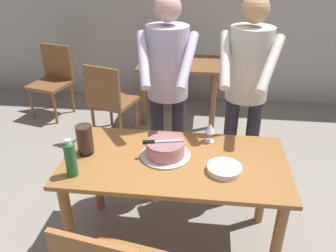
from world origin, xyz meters
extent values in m
plane|color=gray|center=(0.00, 0.00, 0.00)|extent=(14.00, 14.00, 0.00)
cube|color=#BCB7AD|center=(0.00, 2.88, 1.35)|extent=(10.00, 0.12, 2.70)
cube|color=#9E6633|center=(0.00, 0.00, 0.73)|extent=(1.48, 0.77, 0.03)
cylinder|color=#9E6633|center=(-0.67, -0.31, 0.36)|extent=(0.07, 0.07, 0.72)
cylinder|color=#9E6633|center=(0.67, -0.31, 0.36)|extent=(0.07, 0.07, 0.72)
cylinder|color=#9E6633|center=(-0.67, 0.31, 0.36)|extent=(0.07, 0.07, 0.72)
cylinder|color=#9E6633|center=(0.67, 0.31, 0.36)|extent=(0.07, 0.07, 0.72)
cylinder|color=silver|center=(-0.07, 0.04, 0.76)|extent=(0.34, 0.34, 0.01)
cylinder|color=#D18C93|center=(-0.07, 0.04, 0.81)|extent=(0.26, 0.26, 0.09)
cylinder|color=#926267|center=(-0.07, 0.04, 0.86)|extent=(0.25, 0.25, 0.01)
cube|color=silver|center=(-0.05, 0.04, 0.87)|extent=(0.20, 0.07, 0.00)
cube|color=black|center=(-0.17, 0.01, 0.87)|extent=(0.08, 0.04, 0.02)
cylinder|color=white|center=(0.32, -0.10, 0.76)|extent=(0.22, 0.22, 0.01)
cylinder|color=white|center=(0.32, -0.10, 0.77)|extent=(0.22, 0.22, 0.01)
cylinder|color=white|center=(0.32, -0.10, 0.78)|extent=(0.22, 0.22, 0.01)
cylinder|color=white|center=(0.32, -0.10, 0.79)|extent=(0.22, 0.22, 0.01)
cylinder|color=silver|center=(0.23, 0.27, 0.75)|extent=(0.07, 0.07, 0.00)
cylinder|color=silver|center=(0.23, 0.27, 0.79)|extent=(0.01, 0.01, 0.07)
cone|color=silver|center=(0.23, 0.27, 0.86)|extent=(0.08, 0.08, 0.07)
cylinder|color=#1E6B38|center=(-0.61, -0.24, 0.86)|extent=(0.07, 0.07, 0.22)
cylinder|color=silver|center=(-0.61, -0.24, 0.98)|extent=(0.04, 0.04, 0.03)
cylinder|color=black|center=(-0.61, 0.01, 0.77)|extent=(0.10, 0.10, 0.03)
cylinder|color=#3F2D23|center=(-0.61, 0.01, 0.87)|extent=(0.11, 0.11, 0.18)
cylinder|color=#2D2D38|center=(-0.03, 0.61, 0.47)|extent=(0.11, 0.11, 0.95)
cylinder|color=#2D2D38|center=(-0.21, 0.60, 0.47)|extent=(0.11, 0.11, 0.95)
cylinder|color=#B7ADC6|center=(-0.12, 0.60, 1.23)|extent=(0.32, 0.32, 0.55)
sphere|color=tan|center=(-0.12, 0.60, 1.62)|extent=(0.20, 0.20, 0.20)
cylinder|color=#B7ADC6|center=(0.04, 0.43, 1.30)|extent=(0.14, 0.42, 0.34)
cylinder|color=#B7ADC6|center=(-0.27, 0.42, 1.30)|extent=(0.17, 0.42, 0.34)
cylinder|color=#2D2D38|center=(0.58, 0.62, 0.47)|extent=(0.11, 0.11, 0.95)
cylinder|color=#2D2D38|center=(0.40, 0.65, 0.47)|extent=(0.11, 0.11, 0.95)
cylinder|color=beige|center=(0.49, 0.63, 1.23)|extent=(0.32, 0.32, 0.55)
sphere|color=tan|center=(0.49, 0.63, 1.62)|extent=(0.20, 0.20, 0.20)
cylinder|color=beige|center=(0.61, 0.42, 1.30)|extent=(0.23, 0.41, 0.34)
cylinder|color=beige|center=(0.30, 0.48, 1.30)|extent=(0.08, 0.42, 0.34)
cube|color=brown|center=(-0.15, 2.18, 0.72)|extent=(1.00, 0.70, 0.03)
cylinder|color=brown|center=(-0.58, 1.90, 0.35)|extent=(0.07, 0.07, 0.71)
cylinder|color=brown|center=(0.27, 1.90, 0.35)|extent=(0.07, 0.07, 0.71)
cylinder|color=brown|center=(-0.58, 2.45, 0.35)|extent=(0.07, 0.07, 0.71)
cylinder|color=brown|center=(0.27, 2.45, 0.35)|extent=(0.07, 0.07, 0.71)
cube|color=brown|center=(-1.81, 2.01, 0.43)|extent=(0.54, 0.54, 0.04)
cylinder|color=brown|center=(-1.68, 1.79, 0.21)|extent=(0.04, 0.04, 0.41)
cylinder|color=brown|center=(-2.04, 1.88, 0.21)|extent=(0.04, 0.04, 0.41)
cylinder|color=brown|center=(-1.59, 2.14, 0.21)|extent=(0.04, 0.04, 0.41)
cylinder|color=brown|center=(-1.94, 2.23, 0.21)|extent=(0.04, 0.04, 0.41)
cube|color=brown|center=(-1.76, 2.21, 0.68)|extent=(0.43, 0.14, 0.45)
cube|color=brown|center=(-0.86, 1.59, 0.43)|extent=(0.55, 0.55, 0.04)
cylinder|color=brown|center=(-0.97, 1.82, 0.21)|extent=(0.04, 0.04, 0.41)
cylinder|color=brown|center=(-0.63, 1.71, 0.21)|extent=(0.04, 0.04, 0.41)
cylinder|color=brown|center=(-1.08, 1.48, 0.21)|extent=(0.04, 0.04, 0.41)
cylinder|color=brown|center=(-0.74, 1.36, 0.21)|extent=(0.04, 0.04, 0.41)
cube|color=brown|center=(-0.92, 1.40, 0.68)|extent=(0.43, 0.16, 0.45)
camera|label=1|loc=(0.18, -1.89, 2.01)|focal=36.49mm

